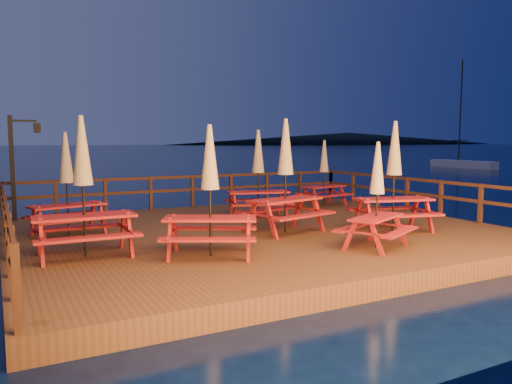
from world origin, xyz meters
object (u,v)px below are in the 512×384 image
at_px(picnic_table_1, 324,172).
at_px(picnic_table_2, 210,189).
at_px(picnic_table_0, 258,172).
at_px(lamp_post, 18,158).
at_px(sailboat, 463,164).

xyz_separation_m(picnic_table_1, picnic_table_2, (-6.52, -5.29, 0.16)).
relative_size(picnic_table_0, picnic_table_1, 1.13).
relative_size(lamp_post, picnic_table_2, 1.15).
height_order(lamp_post, picnic_table_2, lamp_post).
height_order(lamp_post, sailboat, sailboat).
relative_size(picnic_table_1, picnic_table_2, 0.88).
height_order(sailboat, picnic_table_2, sailboat).
distance_m(lamp_post, picnic_table_2, 7.46).
bearing_deg(sailboat, picnic_table_1, -146.41).
height_order(lamp_post, picnic_table_1, lamp_post).
bearing_deg(picnic_table_1, sailboat, 23.25).
height_order(lamp_post, picnic_table_0, lamp_post).
bearing_deg(lamp_post, picnic_table_1, -8.69).
relative_size(sailboat, picnic_table_0, 4.05).
xyz_separation_m(lamp_post, picnic_table_0, (6.33, -2.77, -0.44)).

